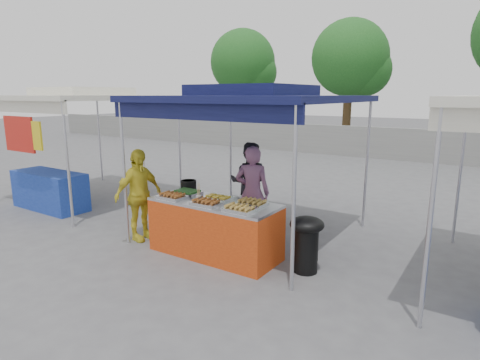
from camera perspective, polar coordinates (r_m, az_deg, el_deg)
The scene contains 22 objects.
ground_plane at distance 6.38m, azimuth -3.02°, elevation -10.22°, with size 80.00×80.00×0.00m, color #5B5A5D.
back_wall at distance 16.23m, azimuth 20.74°, elevation 4.85°, with size 40.00×0.25×1.20m, color gray.
main_canopy at distance 6.70m, azimuth 1.78°, elevation 11.66°, with size 3.20×3.20×2.57m.
neighbor_stall_left at distance 9.65m, azimuth -23.13°, elevation 6.25°, with size 3.20×3.20×2.57m.
tree_0 at distance 21.50m, azimuth 0.79°, elevation 16.04°, with size 3.41×3.33×5.72m.
tree_1 at distance 18.41m, azimuth 15.83°, elevation 15.95°, with size 3.34×3.24×5.57m.
vendor_table at distance 6.15m, azimuth -3.62°, elevation -6.85°, with size 2.00×0.80×0.85m.
food_tray_fl at distance 6.24m, azimuth -9.64°, elevation -2.33°, with size 0.42×0.30×0.07m.
food_tray_fm at distance 5.81m, azimuth -4.80°, elevation -3.26°, with size 0.42×0.30×0.07m.
food_tray_fr at distance 5.49m, azimuth -0.05°, elevation -4.14°, with size 0.42×0.30×0.07m.
food_tray_bl at distance 6.46m, azimuth -7.50°, elevation -1.76°, with size 0.42×0.30×0.07m.
food_tray_bm at distance 6.09m, azimuth -3.16°, elevation -2.52°, with size 0.42×0.30×0.07m.
food_tray_br at distance 5.78m, azimuth 1.67°, elevation -3.30°, with size 0.42×0.30×0.07m.
cooking_pot at distance 6.80m, azimuth -7.34°, elevation -0.69°, with size 0.27×0.27×0.15m, color black.
skewer_cup at distance 5.95m, azimuth -5.90°, elevation -2.74°, with size 0.09×0.09×0.11m, color silver.
wok_burner at distance 5.62m, azimuth 9.43°, elevation -8.33°, with size 0.47×0.47×0.80m.
crate_left at distance 7.15m, azimuth -3.25°, elevation -6.49°, with size 0.48×0.33×0.29m, color #142AA4.
crate_right at distance 6.46m, azimuth 1.97°, elevation -8.63°, with size 0.44×0.31×0.27m, color #142AA4.
crate_stacked at distance 6.38m, azimuth 1.98°, elevation -6.43°, with size 0.43×0.30×0.26m, color #142AA4.
vendor_woman at distance 6.74m, azimuth 1.77°, elevation -1.84°, with size 0.58×0.38×1.60m, color #8A587B.
helper_man at distance 7.69m, azimuth 1.30°, elevation -0.31°, with size 0.75×0.58×1.54m, color black.
customer_person at distance 6.90m, azimuth -14.21°, elevation -2.08°, with size 0.91×0.38×1.55m, color yellow.
Camera 1 is at (3.52, -4.74, 2.41)m, focal length 30.00 mm.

